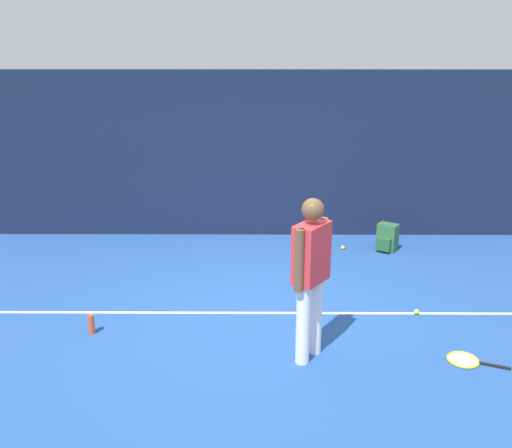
% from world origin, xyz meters
% --- Properties ---
extents(ground_plane, '(12.00, 12.00, 0.00)m').
position_xyz_m(ground_plane, '(0.00, 0.00, 0.00)').
color(ground_plane, '#234C93').
extents(back_fence, '(10.00, 0.10, 2.75)m').
position_xyz_m(back_fence, '(0.00, 3.00, 1.38)').
color(back_fence, '#141E38').
rests_on(back_fence, ground).
extents(court_line, '(9.00, 0.05, 0.00)m').
position_xyz_m(court_line, '(0.00, -0.01, 0.00)').
color(court_line, white).
rests_on(court_line, ground).
extents(tennis_player, '(0.41, 0.45, 1.70)m').
position_xyz_m(tennis_player, '(0.55, -1.00, 0.97)').
color(tennis_player, white).
rests_on(tennis_player, ground).
extents(tennis_racket, '(0.63, 0.42, 0.03)m').
position_xyz_m(tennis_racket, '(2.16, -1.08, 0.01)').
color(tennis_racket, black).
rests_on(tennis_racket, ground).
extents(backpack, '(0.37, 0.38, 0.44)m').
position_xyz_m(backpack, '(2.06, 2.16, 0.21)').
color(backpack, '#2D6038').
rests_on(backpack, ground).
extents(tennis_ball_near_player, '(0.07, 0.07, 0.07)m').
position_xyz_m(tennis_ball_near_player, '(1.94, -0.04, 0.03)').
color(tennis_ball_near_player, '#CCE033').
rests_on(tennis_ball_near_player, ground).
extents(tennis_ball_by_fence, '(0.07, 0.07, 0.07)m').
position_xyz_m(tennis_ball_by_fence, '(0.66, -0.01, 0.03)').
color(tennis_ball_by_fence, '#CCE033').
rests_on(tennis_ball_by_fence, ground).
extents(tennis_ball_mid_court, '(0.07, 0.07, 0.07)m').
position_xyz_m(tennis_ball_mid_court, '(0.86, 0.80, 0.03)').
color(tennis_ball_mid_court, '#CCE033').
rests_on(tennis_ball_mid_court, ground).
extents(tennis_ball_far_left, '(0.07, 0.07, 0.07)m').
position_xyz_m(tennis_ball_far_left, '(1.38, 2.21, 0.03)').
color(tennis_ball_far_left, '#CCE033').
rests_on(tennis_ball_far_left, ground).
extents(water_bottle, '(0.07, 0.07, 0.23)m').
position_xyz_m(water_bottle, '(-1.84, -0.52, 0.11)').
color(water_bottle, '#D84C26').
rests_on(water_bottle, ground).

